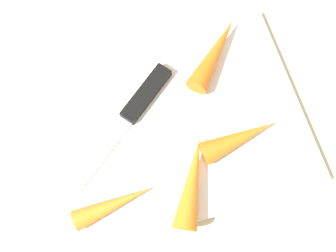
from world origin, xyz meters
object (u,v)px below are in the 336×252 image
(knife, at_px, (140,101))
(carrot_shortest, at_px, (113,204))
(carrot_longest, at_px, (215,53))
(carrot_long, at_px, (192,181))
(carrot_short, at_px, (239,138))
(cutting_board, at_px, (168,127))

(knife, xyz_separation_m, carrot_shortest, (0.07, 0.12, 0.01))
(carrot_longest, distance_m, carrot_long, 0.18)
(knife, xyz_separation_m, carrot_longest, (-0.12, -0.04, 0.01))
(knife, relative_size, carrot_short, 1.68)
(carrot_long, bearing_deg, knife, 42.05)
(knife, distance_m, carrot_long, 0.13)
(carrot_shortest, bearing_deg, knife, 54.17)
(carrot_shortest, bearing_deg, carrot_longest, 33.78)
(knife, bearing_deg, cutting_board, 83.32)
(carrot_short, xyz_separation_m, carrot_shortest, (0.18, 0.03, -0.00))
(carrot_short, distance_m, carrot_long, 0.08)
(carrot_short, distance_m, carrot_shortest, 0.18)
(knife, distance_m, carrot_short, 0.14)
(knife, distance_m, carrot_shortest, 0.14)
(carrot_longest, bearing_deg, carrot_shortest, 175.42)
(cutting_board, height_order, knife, knife)
(cutting_board, distance_m, carrot_longest, 0.12)
(carrot_long, relative_size, carrot_shortest, 1.17)
(carrot_short, bearing_deg, cutting_board, 142.62)
(cutting_board, distance_m, carrot_short, 0.10)
(carrot_short, height_order, carrot_shortest, carrot_short)
(carrot_short, xyz_separation_m, carrot_longest, (-0.01, -0.12, -0.00))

